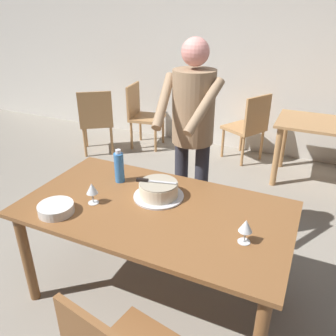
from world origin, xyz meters
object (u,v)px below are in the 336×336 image
at_px(water_bottle, 119,167).
at_px(main_dining_table, 155,220).
at_px(cake_on_platter, 159,190).
at_px(background_chair_1, 97,119).
at_px(cake_knife, 148,181).
at_px(background_table, 322,136).
at_px(plate_stack, 56,209).
at_px(wine_glass_far, 246,226).
at_px(background_chair_0, 248,125).
at_px(background_chair_2, 142,113).
at_px(person_cutting_cake, 192,127).
at_px(wine_glass_near, 92,189).

bearing_deg(water_bottle, main_dining_table, -28.21).
height_order(cake_on_platter, background_chair_1, background_chair_1).
height_order(cake_knife, background_table, cake_knife).
bearing_deg(background_chair_1, plate_stack, -59.15).
xyz_separation_m(cake_knife, wine_glass_far, (0.70, -0.22, -0.01)).
bearing_deg(cake_on_platter, main_dining_table, -75.13).
distance_m(background_chair_0, background_chair_1, 2.04).
bearing_deg(cake_knife, background_chair_2, 119.83).
xyz_separation_m(water_bottle, background_chair_0, (0.42, 2.42, -0.37)).
xyz_separation_m(cake_on_platter, wine_glass_far, (0.64, -0.23, 0.05)).
distance_m(cake_knife, plate_stack, 0.60).
height_order(wine_glass_far, background_chair_1, background_chair_1).
bearing_deg(plate_stack, water_bottle, 75.33).
bearing_deg(cake_knife, background_table, 65.37).
bearing_deg(water_bottle, plate_stack, -104.67).
distance_m(plate_stack, background_chair_1, 2.71).
distance_m(main_dining_table, cake_on_platter, 0.20).
relative_size(cake_knife, plate_stack, 1.22).
distance_m(water_bottle, background_chair_0, 2.48).
bearing_deg(water_bottle, background_chair_2, 115.35).
bearing_deg(water_bottle, background_chair_0, 80.05).
distance_m(main_dining_table, cake_knife, 0.26).
bearing_deg(person_cutting_cake, wine_glass_near, -114.76).
xyz_separation_m(person_cutting_cake, background_chair_2, (-1.46, 1.83, -0.58)).
height_order(wine_glass_near, background_chair_0, background_chair_0).
relative_size(wine_glass_far, background_table, 0.14).
height_order(wine_glass_near, background_chair_2, background_chair_2).
height_order(wine_glass_far, background_chair_0, background_chair_0).
bearing_deg(background_chair_1, background_chair_2, 49.87).
height_order(water_bottle, person_cutting_cake, person_cutting_cake).
relative_size(cake_on_platter, person_cutting_cake, 0.20).
bearing_deg(cake_on_platter, water_bottle, 166.96).
xyz_separation_m(cake_knife, background_chair_2, (-1.38, 2.40, -0.37)).
xyz_separation_m(water_bottle, background_chair_2, (-1.09, 2.30, -0.37)).
height_order(main_dining_table, background_table, main_dining_table).
xyz_separation_m(cake_knife, background_chair_1, (-1.80, 1.89, -0.37)).
height_order(cake_on_platter, background_table, cake_on_platter).
bearing_deg(background_chair_0, background_table, -17.95).
relative_size(plate_stack, background_chair_2, 0.24).
height_order(wine_glass_near, background_chair_1, background_chair_1).
relative_size(main_dining_table, cake_knife, 6.42).
bearing_deg(background_chair_2, main_dining_table, -59.48).
height_order(water_bottle, background_table, water_bottle).
bearing_deg(background_chair_0, cake_knife, -93.13).
bearing_deg(background_table, plate_stack, -118.59).
bearing_deg(background_table, main_dining_table, -111.45).
distance_m(cake_on_platter, background_table, 2.42).
bearing_deg(background_chair_0, wine_glass_near, -98.71).
bearing_deg(cake_on_platter, plate_stack, -138.26).
bearing_deg(background_table, background_chair_2, 175.93).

